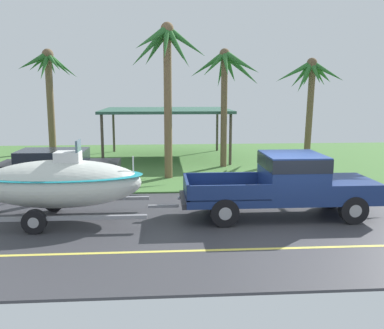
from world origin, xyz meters
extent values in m
cube|color=#38383D|center=(0.00, 0.00, -0.03)|extent=(36.00, 8.00, 0.06)
cube|color=#477538|center=(0.00, 11.00, 0.00)|extent=(36.00, 14.00, 0.11)
cube|color=#DBCC4C|center=(0.00, -1.80, 0.00)|extent=(34.20, 0.12, 0.01)
cube|color=navy|center=(-0.19, 0.82, 0.63)|extent=(5.61, 1.90, 0.22)
cube|color=navy|center=(1.83, 0.82, 0.93)|extent=(1.57, 1.90, 0.38)
cube|color=navy|center=(0.20, 0.82, 1.32)|extent=(1.68, 1.90, 1.16)
cube|color=black|center=(0.20, 0.82, 1.67)|extent=(1.70, 1.92, 0.38)
cube|color=#112047|center=(-1.82, 0.82, 0.76)|extent=(2.36, 1.90, 0.04)
cube|color=navy|center=(-1.82, 1.74, 0.96)|extent=(2.36, 0.08, 0.45)
cube|color=navy|center=(-1.82, -0.09, 0.96)|extent=(2.36, 0.08, 0.45)
cube|color=navy|center=(-2.96, 0.82, 0.96)|extent=(0.08, 1.90, 0.45)
cube|color=#333338|center=(-3.06, 0.82, 0.57)|extent=(0.12, 1.71, 0.16)
sphere|color=#B2B2B7|center=(-3.18, 0.82, 0.62)|extent=(0.10, 0.10, 0.10)
cylinder|color=black|center=(1.75, 1.66, 0.40)|extent=(0.80, 0.28, 0.80)
cylinder|color=#9E9EA3|center=(1.75, 1.66, 0.40)|extent=(0.36, 0.29, 0.36)
cylinder|color=black|center=(1.75, -0.01, 0.40)|extent=(0.80, 0.28, 0.80)
cylinder|color=#9E9EA3|center=(1.75, -0.01, 0.40)|extent=(0.36, 0.29, 0.36)
cylinder|color=black|center=(-1.94, 1.66, 0.40)|extent=(0.80, 0.28, 0.80)
cylinder|color=#9E9EA3|center=(-1.94, 1.66, 0.40)|extent=(0.36, 0.29, 0.36)
cylinder|color=black|center=(-1.94, -0.01, 0.40)|extent=(0.80, 0.28, 0.80)
cylinder|color=#9E9EA3|center=(-1.94, -0.01, 0.40)|extent=(0.36, 0.29, 0.36)
cube|color=gray|center=(-3.63, 0.82, 0.38)|extent=(0.90, 0.10, 0.08)
cube|color=gray|center=(-6.55, 1.84, 0.38)|extent=(4.94, 0.12, 0.10)
cube|color=gray|center=(-6.55, -0.19, 0.38)|extent=(4.94, 0.12, 0.10)
cylinder|color=black|center=(-7.04, 1.90, 0.32)|extent=(0.64, 0.22, 0.64)
cylinder|color=#9E9EA3|center=(-7.04, 1.90, 0.32)|extent=(0.29, 0.23, 0.29)
cylinder|color=black|center=(-7.04, -0.25, 0.32)|extent=(0.64, 0.22, 0.64)
cylinder|color=#9E9EA3|center=(-7.04, -0.25, 0.32)|extent=(0.29, 0.23, 0.29)
ellipsoid|color=silver|center=(-6.55, 0.82, 1.11)|extent=(4.59, 2.01, 1.36)
ellipsoid|color=teal|center=(-6.55, 0.82, 1.35)|extent=(4.68, 2.05, 0.12)
cube|color=silver|center=(-6.32, 0.82, 1.70)|extent=(0.70, 0.60, 0.65)
cube|color=slate|center=(-6.02, 0.82, 2.18)|extent=(0.06, 0.56, 0.36)
cylinder|color=silver|center=(-4.48, 0.82, 1.63)|extent=(0.04, 0.04, 0.50)
cube|color=black|center=(-7.79, 5.98, 0.53)|extent=(4.77, 1.89, 0.70)
cube|color=black|center=(-8.03, 5.98, 1.13)|extent=(2.67, 1.74, 0.50)
cylinder|color=black|center=(-6.17, 6.84, 0.33)|extent=(0.66, 0.22, 0.66)
cylinder|color=#9E9EA3|center=(-6.17, 6.84, 0.33)|extent=(0.30, 0.23, 0.30)
cylinder|color=black|center=(-6.17, 5.12, 0.33)|extent=(0.66, 0.22, 0.66)
cylinder|color=#9E9EA3|center=(-6.17, 5.12, 0.33)|extent=(0.30, 0.23, 0.30)
cylinder|color=black|center=(-9.41, 6.84, 0.33)|extent=(0.66, 0.22, 0.66)
cylinder|color=#9E9EA3|center=(-9.41, 6.84, 0.33)|extent=(0.30, 0.23, 0.30)
cylinder|color=black|center=(-9.41, 5.12, 0.33)|extent=(0.66, 0.22, 0.66)
cylinder|color=#9E9EA3|center=(-9.41, 5.12, 0.33)|extent=(0.30, 0.23, 0.30)
cylinder|color=#4C4238|center=(-0.24, 14.70, 1.30)|extent=(0.14, 0.14, 2.59)
cylinder|color=#4C4238|center=(-0.24, 9.59, 1.30)|extent=(0.14, 0.14, 2.59)
cylinder|color=#4C4238|center=(-6.54, 14.70, 1.30)|extent=(0.14, 0.14, 2.59)
cylinder|color=#4C4238|center=(-6.54, 9.59, 1.30)|extent=(0.14, 0.14, 2.59)
cube|color=#2D5647|center=(-3.39, 12.14, 2.66)|extent=(6.80, 5.60, 0.14)
cylinder|color=brown|center=(-3.38, 6.64, 3.10)|extent=(0.33, 0.39, 6.21)
cone|color=#2D6B2D|center=(-2.59, 6.74, 5.67)|extent=(1.80, 0.55, 1.33)
cone|color=#2D6B2D|center=(-3.04, 6.96, 5.62)|extent=(1.13, 1.10, 1.40)
cone|color=#2D6B2D|center=(-3.30, 7.53, 5.64)|extent=(0.48, 1.97, 1.38)
cone|color=#2D6B2D|center=(-3.84, 7.01, 5.51)|extent=(1.39, 1.24, 1.64)
cone|color=#2D6B2D|center=(-4.10, 6.55, 5.45)|extent=(1.72, 0.53, 1.73)
cone|color=#2D6B2D|center=(-3.99, 6.06, 5.76)|extent=(1.58, 1.52, 1.20)
cone|color=#2D6B2D|center=(-3.44, 6.13, 5.59)|extent=(0.48, 1.30, 1.43)
cone|color=#2D6B2D|center=(-2.95, 6.25, 5.42)|extent=(1.24, 1.17, 1.76)
sphere|color=brown|center=(-3.38, 6.64, 6.20)|extent=(0.53, 0.53, 0.53)
cylinder|color=brown|center=(4.36, 11.40, 2.58)|extent=(0.35, 0.68, 5.18)
cone|color=#2D6B2D|center=(4.94, 11.51, 4.66)|extent=(1.50, 0.67, 1.33)
cone|color=#2D6B2D|center=(4.87, 11.77, 4.59)|extent=(1.36, 1.11, 1.36)
cone|color=#2D6B2D|center=(4.44, 12.26, 4.58)|extent=(0.60, 2.00, 1.52)
cone|color=#2D6B2D|center=(3.92, 11.71, 4.54)|extent=(1.28, 1.04, 1.48)
cone|color=#2D6B2D|center=(3.38, 11.34, 4.68)|extent=(2.12, 0.46, 1.28)
cone|color=#2D6B2D|center=(3.87, 10.99, 4.41)|extent=(1.42, 1.28, 1.75)
cone|color=#2D6B2D|center=(4.40, 10.83, 4.62)|extent=(0.44, 1.40, 1.34)
cone|color=#2D6B2D|center=(5.03, 10.86, 4.69)|extent=(1.67, 1.43, 1.25)
sphere|color=brown|center=(4.36, 11.40, 5.17)|extent=(0.55, 0.55, 0.55)
cylinder|color=brown|center=(-0.65, 9.17, 2.72)|extent=(0.31, 0.35, 5.44)
cone|color=#2D6B2D|center=(0.15, 9.11, 4.73)|extent=(1.89, 0.53, 1.71)
cone|color=#2D6B2D|center=(-0.29, 9.78, 4.80)|extent=(1.18, 1.64, 1.57)
cone|color=#2D6B2D|center=(-0.70, 9.94, 4.68)|extent=(0.41, 1.76, 1.73)
cone|color=#2D6B2D|center=(-1.41, 9.60, 4.92)|extent=(1.83, 1.21, 1.30)
cone|color=#2D6B2D|center=(-1.17, 8.88, 4.92)|extent=(1.36, 0.94, 1.26)
cone|color=#2D6B2D|center=(-0.68, 8.47, 4.92)|extent=(0.38, 1.61, 1.30)
cone|color=#2D6B2D|center=(0.04, 8.55, 4.98)|extent=(1.75, 1.64, 1.27)
sphere|color=brown|center=(-0.65, 9.17, 5.44)|extent=(0.49, 0.49, 0.49)
cylinder|color=brown|center=(-10.27, 14.99, 2.91)|extent=(0.42, 0.42, 5.82)
cone|color=#286028|center=(-9.66, 15.11, 5.20)|extent=(1.51, 0.60, 1.46)
cone|color=#286028|center=(-9.53, 15.49, 5.16)|extent=(1.78, 1.34, 1.54)
cone|color=#286028|center=(-10.23, 15.60, 5.27)|extent=(0.40, 1.44, 1.33)
cone|color=#286028|center=(-10.71, 15.40, 5.31)|extent=(1.30, 1.25, 1.29)
cone|color=#286028|center=(-10.84, 15.06, 5.35)|extent=(1.38, 0.46, 1.16)
cone|color=#286028|center=(-10.95, 14.39, 5.36)|extent=(1.77, 1.63, 1.27)
cone|color=#286028|center=(-10.34, 14.36, 5.07)|extent=(0.53, 1.57, 1.72)
cone|color=#286028|center=(-9.80, 14.39, 5.33)|extent=(1.26, 1.51, 1.21)
sphere|color=brown|center=(-10.27, 14.99, 5.82)|extent=(0.66, 0.66, 0.66)
camera|label=1|loc=(-3.66, -11.41, 3.75)|focal=40.13mm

